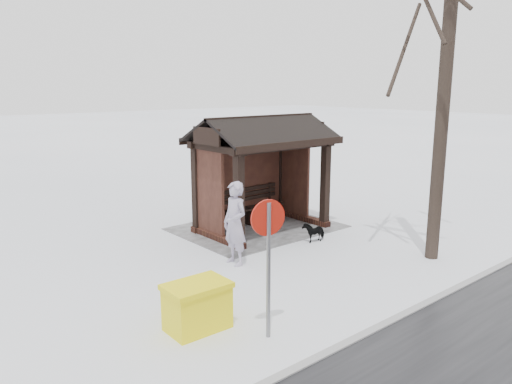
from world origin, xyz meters
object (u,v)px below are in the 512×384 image
grit_bin (197,306)px  pedestrian (235,223)px  bus_shelter (258,150)px  dog (314,232)px  road_sign (268,238)px

grit_bin → pedestrian: bearing=-138.0°
pedestrian → grit_bin: bearing=-47.7°
bus_shelter → pedestrian: (2.19, 1.80, -1.24)m
dog → bus_shelter: bearing=-164.6°
road_sign → grit_bin: bearing=-38.7°
pedestrian → grit_bin: size_ratio=1.79×
pedestrian → grit_bin: (2.30, 1.98, -0.53)m
bus_shelter → dog: bearing=100.1°
dog → road_sign: 5.21m
bus_shelter → dog: (-0.32, 1.78, -1.92)m
grit_bin → bus_shelter: bearing=-138.7°
bus_shelter → pedestrian: bus_shelter is taller
dog → grit_bin: bearing=-62.2°
dog → road_sign: (4.11, 2.91, 1.36)m
pedestrian → dog: pedestrian is taller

